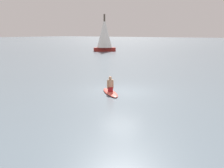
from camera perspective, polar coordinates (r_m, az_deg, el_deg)
ground_plane at (r=18.09m, az=1.89°, el=-1.56°), size 400.00×400.00×0.00m
surfboard at (r=17.49m, az=-0.36°, el=-1.77°), size 2.52×2.33×0.12m
person_paddler at (r=17.39m, az=-0.36°, el=-0.14°), size 0.42×0.41×0.99m
sailboat_near_right at (r=56.76m, az=-1.58°, el=10.33°), size 4.39×4.39×7.50m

